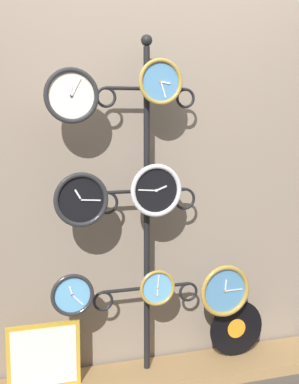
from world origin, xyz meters
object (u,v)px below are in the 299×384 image
Objects in this scene: display_stand at (147,273)px; picture_frame at (44,356)px; clock_top_left at (71,96)px; clock_middle_left at (81,200)px; vinyl_record at (236,328)px; clock_top_center at (160,82)px; clock_middle_center at (156,190)px; clock_bottom_right at (225,291)px; clock_bottom_left at (72,295)px; clock_bottom_center at (157,288)px.

display_stand reaches higher than picture_frame.
display_stand is at bearing 10.85° from clock_top_left.
clock_middle_left is 0.88m from picture_frame.
picture_frame is at bearing -177.87° from vinyl_record.
clock_top_left is at bearing 179.16° from clock_top_center.
vinyl_record is (0.55, 0.08, -0.88)m from clock_middle_center.
clock_bottom_left is at bearing -179.22° from clock_bottom_right.
clock_bottom_left is at bearing -175.07° from vinyl_record.
clock_bottom_right is (0.45, -0.09, -0.12)m from display_stand.
clock_top_center is at bearing -0.84° from clock_top_left.
clock_middle_center reaches higher than vinyl_record.
display_stand is 0.46m from clock_bottom_left.
clock_middle_center is at bearing -1.30° from clock_top_left.
clock_top_center is at bearing 3.23° from clock_middle_left.
clock_bottom_right is 0.89× the size of vinyl_record.
clock_bottom_left is 0.48m from clock_bottom_center.
clock_bottom_right is (0.90, 0.01, -0.07)m from clock_bottom_left.
picture_frame is (-1.05, 0.03, -0.27)m from clock_bottom_right.
clock_top_center reaches higher than clock_middle_center.
clock_top_left is 1.15m from clock_bottom_center.
picture_frame is (-1.17, -0.04, 0.01)m from vinyl_record.
clock_bottom_center is at bearing -71.89° from display_stand.
clock_bottom_left is at bearing -16.23° from picture_frame.
clock_middle_left is 0.99× the size of clock_middle_center.
clock_bottom_right is 0.79× the size of picture_frame.
clock_bottom_left is (-0.45, -0.10, -0.05)m from display_stand.
picture_frame is (-0.60, -0.06, -0.39)m from display_stand.
clock_bottom_center reaches higher than picture_frame.
clock_middle_left is 0.82× the size of vinyl_record.
clock_middle_center is at bearing -75.81° from display_stand.
clock_top_center reaches higher than clock_bottom_right.
picture_frame is at bearing 178.24° from clock_bottom_right.
display_stand is 6.88× the size of clock_top_left.
clock_middle_center is (0.02, -0.09, 0.49)m from display_stand.
clock_middle_left is 0.42m from clock_middle_center.
clock_middle_left is (-0.44, -0.02, -0.61)m from clock_top_center.
display_stand is 9.49× the size of clock_bottom_center.
clock_middle_left is at bearing -14.98° from picture_frame.
clock_middle_left is 1.29m from vinyl_record.
clock_middle_center is (-0.02, -0.00, -0.58)m from clock_top_center.
display_stand reaches higher than vinyl_record.
clock_middle_center is at bearing 1.32° from clock_bottom_left.
picture_frame is (-0.21, 0.06, -0.85)m from clock_middle_left.
clock_bottom_center is at bearing -171.81° from vinyl_record.
vinyl_record is (0.12, 0.08, -0.28)m from clock_bottom_right.
clock_middle_center reaches higher than picture_frame.
clock_bottom_left is 0.59× the size of picture_frame.
display_stand is 0.62m from clock_middle_left.
clock_top_center is at bearing 1.63° from clock_bottom_left.
clock_middle_left is at bearing -177.03° from clock_middle_center.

